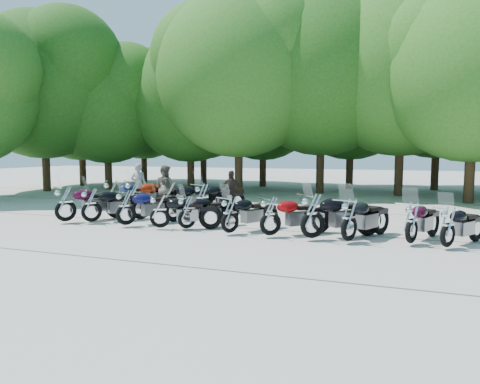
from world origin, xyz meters
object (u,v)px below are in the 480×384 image
(motorcycle_8, at_px, (349,218))
(rider_1, at_px, (165,189))
(motorcycle_10, at_px, (448,226))
(motorcycle_13, at_px, (170,197))
(motorcycle_1, at_px, (91,204))
(motorcycle_2, at_px, (126,206))
(motorcycle_6, at_px, (271,215))
(motorcycle_0, at_px, (65,202))
(motorcycle_9, at_px, (412,221))
(motorcycle_12, at_px, (134,195))
(motorcycle_4, at_px, (187,211))
(rider_2, at_px, (232,192))
(motorcycle_5, at_px, (230,213))
(motorcycle_3, at_px, (160,210))
(motorcycle_14, at_px, (203,198))
(motorcycle_7, at_px, (313,214))
(motorcycle_11, at_px, (113,194))
(rider_0, at_px, (139,185))

(motorcycle_8, xyz_separation_m, rider_1, (-7.21, 3.42, 0.25))
(motorcycle_10, relative_size, motorcycle_13, 0.84)
(motorcycle_1, bearing_deg, motorcycle_2, -149.29)
(motorcycle_6, height_order, motorcycle_8, motorcycle_8)
(motorcycle_0, distance_m, motorcycle_9, 10.40)
(motorcycle_12, bearing_deg, motorcycle_10, -156.96)
(motorcycle_4, relative_size, rider_2, 1.27)
(motorcycle_12, relative_size, rider_1, 1.39)
(motorcycle_5, xyz_separation_m, rider_2, (-1.49, 4.05, 0.19))
(motorcycle_2, xyz_separation_m, motorcycle_10, (8.95, 0.01, -0.07))
(motorcycle_3, xyz_separation_m, motorcycle_8, (5.47, -0.05, 0.05))
(motorcycle_9, bearing_deg, motorcycle_14, 2.33)
(motorcycle_1, bearing_deg, motorcycle_13, -85.05)
(motorcycle_7, height_order, motorcycle_10, motorcycle_7)
(motorcycle_1, height_order, motorcycle_14, motorcycle_14)
(motorcycle_4, bearing_deg, motorcycle_6, -148.01)
(motorcycle_0, height_order, motorcycle_9, motorcycle_0)
(motorcycle_3, bearing_deg, motorcycle_13, 0.10)
(motorcycle_1, bearing_deg, motorcycle_7, -145.08)
(motorcycle_8, xyz_separation_m, motorcycle_11, (-9.20, 2.86, 0.03))
(motorcycle_4, bearing_deg, motorcycle_2, 40.49)
(motorcycle_2, distance_m, motorcycle_9, 8.16)
(motorcycle_1, xyz_separation_m, motorcycle_13, (1.50, 2.43, 0.04))
(rider_2, bearing_deg, rider_0, -17.40)
(motorcycle_0, distance_m, rider_1, 3.82)
(motorcycle_4, height_order, motorcycle_5, motorcycle_5)
(motorcycle_3, relative_size, motorcycle_6, 0.94)
(motorcycle_2, xyz_separation_m, rider_2, (1.96, 3.96, 0.16))
(motorcycle_7, distance_m, motorcycle_14, 5.19)
(motorcycle_6, height_order, rider_1, rider_1)
(motorcycle_3, relative_size, motorcycle_10, 1.02)
(motorcycle_9, relative_size, motorcycle_10, 1.06)
(motorcycle_6, xyz_separation_m, rider_1, (-5.14, 3.39, 0.27))
(motorcycle_7, bearing_deg, motorcycle_13, 23.42)
(motorcycle_3, bearing_deg, motorcycle_6, -113.49)
(motorcycle_12, bearing_deg, rider_0, -24.37)
(motorcycle_1, bearing_deg, motorcycle_6, -145.35)
(motorcycle_10, bearing_deg, rider_0, 11.86)
(motorcycle_10, bearing_deg, motorcycle_6, 33.98)
(rider_0, relative_size, rider_1, 1.01)
(motorcycle_8, xyz_separation_m, motorcycle_13, (-6.59, 2.66, 0.04))
(motorcycle_10, xyz_separation_m, rider_1, (-9.48, 3.31, 0.32))
(motorcycle_7, distance_m, motorcycle_10, 3.20)
(motorcycle_1, distance_m, rider_1, 3.31)
(motorcycle_6, bearing_deg, motorcycle_8, -134.31)
(motorcycle_9, bearing_deg, motorcycle_2, 23.70)
(motorcycle_0, relative_size, motorcycle_13, 0.99)
(motorcycle_2, distance_m, motorcycle_6, 4.62)
(motorcycle_2, relative_size, motorcycle_10, 1.12)
(motorcycle_5, height_order, motorcycle_7, motorcycle_7)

